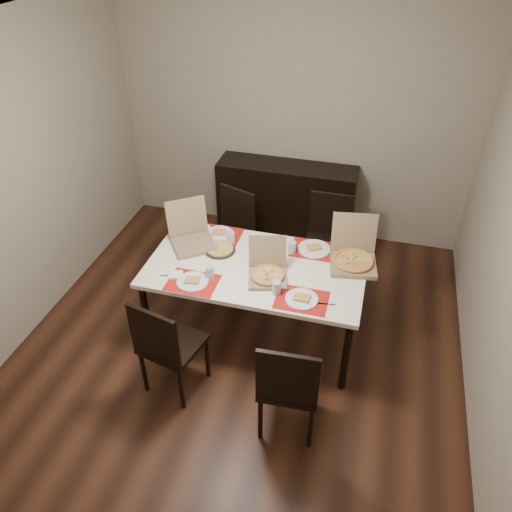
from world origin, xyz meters
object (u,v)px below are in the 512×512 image
(dining_table, at_px, (256,272))
(chair_near_left, at_px, (166,344))
(chair_far_right, at_px, (327,236))
(dip_bowl, at_px, (278,255))
(chair_far_left, at_px, (231,231))
(chair_near_right, at_px, (289,384))
(soda_bottle, at_px, (183,222))
(pizza_box_center, at_px, (268,272))
(sideboard, at_px, (286,202))

(dining_table, relative_size, chair_near_left, 1.94)
(chair_far_right, bearing_deg, dip_bowl, -113.32)
(chair_far_left, relative_size, chair_far_right, 1.00)
(chair_far_right, bearing_deg, chair_far_left, -171.13)
(chair_near_right, height_order, chair_far_right, same)
(chair_near_left, height_order, soda_bottle, soda_bottle)
(chair_near_left, height_order, pizza_box_center, pizza_box_center)
(sideboard, xyz_separation_m, chair_near_right, (0.58, -2.53, 0.06))
(chair_near_left, bearing_deg, chair_far_right, 61.59)
(chair_near_left, bearing_deg, dining_table, 59.67)
(dining_table, height_order, soda_bottle, soda_bottle)
(pizza_box_center, bearing_deg, dining_table, 137.03)
(chair_far_right, distance_m, dip_bowl, 0.87)
(chair_far_left, bearing_deg, dining_table, -59.17)
(dining_table, bearing_deg, soda_bottle, 157.91)
(chair_near_left, height_order, chair_far_right, same)
(sideboard, distance_m, dip_bowl, 1.47)
(chair_near_right, relative_size, pizza_box_center, 2.31)
(chair_far_right, relative_size, pizza_box_center, 2.31)
(dining_table, xyz_separation_m, chair_near_right, (0.49, -0.94, -0.17))
(chair_far_right, xyz_separation_m, dip_bowl, (-0.33, -0.77, 0.25))
(dining_table, distance_m, chair_far_left, 0.94)
(dip_bowl, bearing_deg, sideboard, 99.31)
(sideboard, xyz_separation_m, dining_table, (0.09, -1.59, 0.23))
(chair_near_right, xyz_separation_m, pizza_box_center, (-0.36, 0.82, 0.29))
(sideboard, relative_size, chair_near_left, 1.61)
(dining_table, bearing_deg, sideboard, 93.14)
(dining_table, distance_m, chair_near_left, 0.96)
(chair_far_left, bearing_deg, sideboard, 64.04)
(chair_near_left, xyz_separation_m, dip_bowl, (0.62, 1.00, 0.25))
(soda_bottle, bearing_deg, chair_far_right, 26.91)
(chair_far_left, xyz_separation_m, soda_bottle, (-0.29, -0.48, 0.35))
(chair_near_left, xyz_separation_m, chair_far_left, (0.00, 1.61, 0.00))
(sideboard, bearing_deg, chair_far_right, -49.06)
(dining_table, bearing_deg, chair_near_right, -62.39)
(sideboard, height_order, dining_table, sideboard)
(chair_far_left, bearing_deg, dip_bowl, -44.92)
(dining_table, bearing_deg, chair_near_left, -120.33)
(chair_near_right, xyz_separation_m, chair_far_left, (-0.97, 1.74, 0.00))
(chair_near_right, distance_m, dip_bowl, 1.20)
(chair_near_left, distance_m, dip_bowl, 1.20)
(chair_near_left, relative_size, chair_far_right, 1.00)
(soda_bottle, bearing_deg, dining_table, -22.09)
(pizza_box_center, bearing_deg, chair_far_right, 71.95)
(soda_bottle, bearing_deg, chair_near_right, -44.81)
(soda_bottle, bearing_deg, sideboard, 61.93)
(chair_far_right, bearing_deg, chair_near_left, -118.41)
(chair_far_left, xyz_separation_m, pizza_box_center, (0.60, -0.92, 0.29))
(chair_far_right, bearing_deg, chair_near_right, -89.46)
(dining_table, height_order, chair_near_right, chair_near_right)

